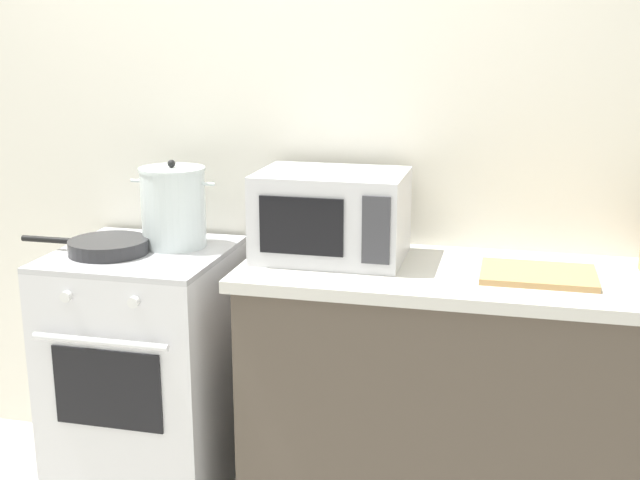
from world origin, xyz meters
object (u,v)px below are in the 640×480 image
stove (147,370)px  frying_pan (107,246)px  stock_pot (173,207)px  cutting_board (538,274)px  microwave (332,215)px

stove → frying_pan: (-0.10, -0.06, 0.48)m
frying_pan → stock_pot: bearing=37.8°
frying_pan → cutting_board: (1.48, 0.06, -0.02)m
frying_pan → microwave: (0.78, 0.13, 0.12)m
stock_pot → cutting_board: size_ratio=0.89×
stock_pot → frying_pan: size_ratio=0.67×
frying_pan → cutting_board: frying_pan is taller
microwave → cutting_board: (0.69, -0.08, -0.14)m
stove → frying_pan: 0.50m
stove → cutting_board: 1.45m
frying_pan → cutting_board: 1.48m
stock_pot → microwave: (0.59, -0.01, 0.00)m
frying_pan → microwave: 0.80m
stove → stock_pot: bearing=45.4°
stock_pot → cutting_board: bearing=-4.1°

